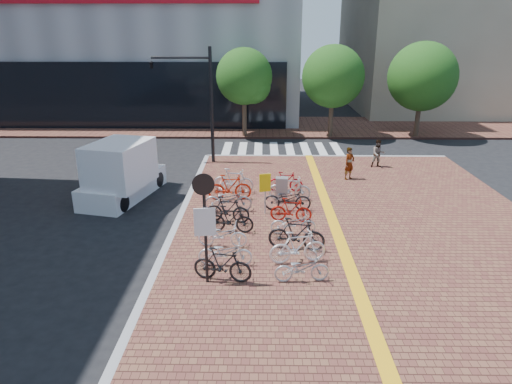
{
  "coord_description": "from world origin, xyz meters",
  "views": [
    {
      "loc": [
        -0.73,
        -14.1,
        7.06
      ],
      "look_at": [
        -0.97,
        2.23,
        1.3
      ],
      "focal_mm": 32.0,
      "sensor_mm": 36.0,
      "label": 1
    }
  ],
  "objects_px": {
    "bike_9": "(298,247)",
    "bike_11": "(293,223)",
    "pedestrian_b": "(378,153)",
    "bike_8": "(302,268)",
    "box_truck": "(121,170)",
    "bike_15": "(286,182)",
    "bike_7": "(233,181)",
    "bike_2": "(222,235)",
    "bike_10": "(297,234)",
    "bike_5": "(228,199)",
    "bike_1": "(225,252)",
    "bike_14": "(290,188)",
    "utility_box": "(282,190)",
    "bike_3": "(230,219)",
    "pedestrian_a": "(349,163)",
    "bike_0": "(222,264)",
    "bike_13": "(287,199)",
    "bike_6": "(230,187)",
    "traffic_light_pole": "(184,84)",
    "notice_sign": "(205,216)",
    "bike_12": "(291,210)",
    "yellow_sign": "(265,186)",
    "bike_4": "(227,210)"
  },
  "relations": [
    {
      "from": "bike_2",
      "to": "pedestrian_a",
      "type": "height_order",
      "value": "pedestrian_a"
    },
    {
      "from": "bike_13",
      "to": "utility_box",
      "type": "bearing_deg",
      "value": 16.01
    },
    {
      "from": "bike_7",
      "to": "bike_10",
      "type": "height_order",
      "value": "bike_10"
    },
    {
      "from": "bike_3",
      "to": "box_truck",
      "type": "relative_size",
      "value": 0.34
    },
    {
      "from": "bike_0",
      "to": "traffic_light_pole",
      "type": "height_order",
      "value": "traffic_light_pole"
    },
    {
      "from": "bike_8",
      "to": "pedestrian_a",
      "type": "bearing_deg",
      "value": -22.43
    },
    {
      "from": "box_truck",
      "to": "bike_0",
      "type": "bearing_deg",
      "value": -55.62
    },
    {
      "from": "bike_15",
      "to": "bike_13",
      "type": "bearing_deg",
      "value": -178.58
    },
    {
      "from": "bike_7",
      "to": "bike_6",
      "type": "bearing_deg",
      "value": -176.0
    },
    {
      "from": "bike_15",
      "to": "bike_6",
      "type": "bearing_deg",
      "value": 116.3
    },
    {
      "from": "bike_5",
      "to": "bike_15",
      "type": "distance_m",
      "value": 3.47
    },
    {
      "from": "notice_sign",
      "to": "bike_9",
      "type": "bearing_deg",
      "value": 24.71
    },
    {
      "from": "bike_6",
      "to": "traffic_light_pole",
      "type": "relative_size",
      "value": 0.3
    },
    {
      "from": "bike_0",
      "to": "pedestrian_b",
      "type": "xyz_separation_m",
      "value": [
        7.35,
        12.01,
        0.22
      ]
    },
    {
      "from": "bike_7",
      "to": "pedestrian_b",
      "type": "xyz_separation_m",
      "value": [
        7.51,
        4.22,
        0.19
      ]
    },
    {
      "from": "bike_7",
      "to": "bike_14",
      "type": "relative_size",
      "value": 1.02
    },
    {
      "from": "utility_box",
      "to": "bike_1",
      "type": "bearing_deg",
      "value": -109.31
    },
    {
      "from": "box_truck",
      "to": "bike_15",
      "type": "bearing_deg",
      "value": 3.77
    },
    {
      "from": "pedestrian_b",
      "to": "bike_0",
      "type": "bearing_deg",
      "value": -121.9
    },
    {
      "from": "bike_11",
      "to": "bike_15",
      "type": "bearing_deg",
      "value": 0.29
    },
    {
      "from": "bike_11",
      "to": "bike_15",
      "type": "xyz_separation_m",
      "value": [
        -0.06,
        4.67,
        0.04
      ]
    },
    {
      "from": "bike_9",
      "to": "bike_11",
      "type": "xyz_separation_m",
      "value": [
        -0.0,
        2.16,
        -0.12
      ]
    },
    {
      "from": "bike_3",
      "to": "bike_2",
      "type": "bearing_deg",
      "value": 178.55
    },
    {
      "from": "bike_7",
      "to": "bike_15",
      "type": "distance_m",
      "value": 2.38
    },
    {
      "from": "bike_2",
      "to": "bike_5",
      "type": "distance_m",
      "value": 3.24
    },
    {
      "from": "bike_8",
      "to": "bike_15",
      "type": "relative_size",
      "value": 1.03
    },
    {
      "from": "bike_7",
      "to": "traffic_light_pole",
      "type": "bearing_deg",
      "value": 39.24
    },
    {
      "from": "pedestrian_b",
      "to": "yellow_sign",
      "type": "distance_m",
      "value": 9.13
    },
    {
      "from": "bike_2",
      "to": "bike_10",
      "type": "relative_size",
      "value": 0.89
    },
    {
      "from": "bike_11",
      "to": "bike_14",
      "type": "distance_m",
      "value": 3.5
    },
    {
      "from": "pedestrian_b",
      "to": "bike_9",
      "type": "bearing_deg",
      "value": -115.48
    },
    {
      "from": "bike_11",
      "to": "bike_12",
      "type": "bearing_deg",
      "value": 0.28
    },
    {
      "from": "bike_1",
      "to": "bike_12",
      "type": "xyz_separation_m",
      "value": [
        2.24,
        3.52,
        0.04
      ]
    },
    {
      "from": "bike_4",
      "to": "bike_14",
      "type": "bearing_deg",
      "value": -35.56
    },
    {
      "from": "bike_1",
      "to": "bike_14",
      "type": "bearing_deg",
      "value": -20.98
    },
    {
      "from": "bike_3",
      "to": "pedestrian_a",
      "type": "distance_m",
      "value": 8.41
    },
    {
      "from": "bike_0",
      "to": "bike_13",
      "type": "height_order",
      "value": "bike_0"
    },
    {
      "from": "bike_3",
      "to": "bike_14",
      "type": "distance_m",
      "value": 4.07
    },
    {
      "from": "bike_1",
      "to": "bike_12",
      "type": "relative_size",
      "value": 1.06
    },
    {
      "from": "bike_4",
      "to": "bike_11",
      "type": "relative_size",
      "value": 1.05
    },
    {
      "from": "bike_6",
      "to": "notice_sign",
      "type": "relative_size",
      "value": 0.56
    },
    {
      "from": "bike_5",
      "to": "box_truck",
      "type": "relative_size",
      "value": 0.39
    },
    {
      "from": "bike_14",
      "to": "bike_9",
      "type": "bearing_deg",
      "value": -174.16
    },
    {
      "from": "bike_1",
      "to": "notice_sign",
      "type": "relative_size",
      "value": 0.51
    },
    {
      "from": "pedestrian_a",
      "to": "notice_sign",
      "type": "distance_m",
      "value": 11.65
    },
    {
      "from": "bike_9",
      "to": "bike_10",
      "type": "xyz_separation_m",
      "value": [
        0.03,
        0.9,
        0.02
      ]
    },
    {
      "from": "bike_2",
      "to": "bike_12",
      "type": "relative_size",
      "value": 1.05
    },
    {
      "from": "pedestrian_b",
      "to": "bike_8",
      "type": "bearing_deg",
      "value": -113.2
    },
    {
      "from": "bike_4",
      "to": "bike_9",
      "type": "height_order",
      "value": "bike_9"
    },
    {
      "from": "yellow_sign",
      "to": "notice_sign",
      "type": "height_order",
      "value": "notice_sign"
    }
  ]
}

